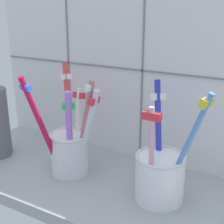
# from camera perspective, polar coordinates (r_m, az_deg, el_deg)

# --- Properties ---
(counter_slab) EXTENTS (0.64, 0.22, 0.02)m
(counter_slab) POSITION_cam_1_polar(r_m,az_deg,el_deg) (0.54, -0.12, -13.59)
(counter_slab) COLOR #9EA3A8
(counter_slab) RESTS_ON ground
(tile_wall_back) EXTENTS (0.64, 0.02, 0.45)m
(tile_wall_back) POSITION_cam_1_polar(r_m,az_deg,el_deg) (0.57, 6.02, 11.24)
(tile_wall_back) COLOR white
(tile_wall_back) RESTS_ON ground
(toothbrush_cup_left) EXTENTS (0.11, 0.13, 0.18)m
(toothbrush_cup_left) POSITION_cam_1_polar(r_m,az_deg,el_deg) (0.55, -7.36, -5.95)
(toothbrush_cup_left) COLOR white
(toothbrush_cup_left) RESTS_ON counter_slab
(toothbrush_cup_right) EXTENTS (0.11, 0.08, 0.18)m
(toothbrush_cup_right) POSITION_cam_1_polar(r_m,az_deg,el_deg) (0.48, 8.67, -10.70)
(toothbrush_cup_right) COLOR white
(toothbrush_cup_right) RESTS_ON counter_slab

